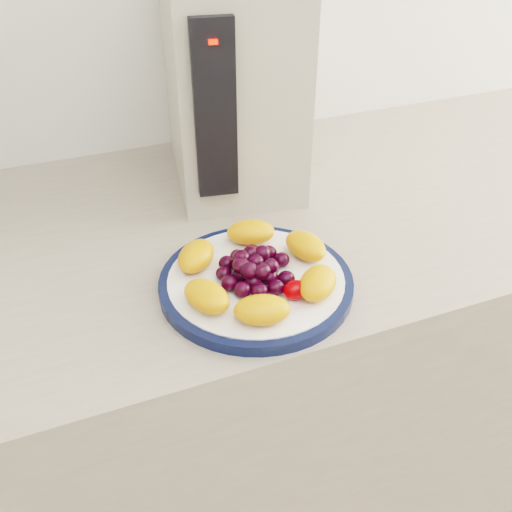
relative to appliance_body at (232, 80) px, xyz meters
name	(u,v)px	position (x,y,z in m)	size (l,w,h in m)	color
counter	(179,430)	(-0.17, -0.13, -0.61)	(3.50, 0.60, 0.90)	gray
cabinet_face	(180,439)	(-0.17, -0.13, -0.64)	(3.48, 0.58, 0.84)	#937259
plate_rim	(256,283)	(-0.08, -0.30, -0.16)	(0.25, 0.25, 0.01)	#0A1335
plate_face	(256,283)	(-0.08, -0.30, -0.16)	(0.22, 0.22, 0.02)	white
appliance_body	(232,80)	(0.00, 0.00, 0.00)	(0.19, 0.26, 0.33)	#ABA493
appliance_panel	(215,112)	(-0.07, -0.13, 0.00)	(0.06, 0.02, 0.24)	black
appliance_led	(213,42)	(-0.07, -0.14, 0.10)	(0.01, 0.01, 0.01)	#FF0C05
fruit_plate	(258,269)	(-0.08, -0.30, -0.13)	(0.21, 0.21, 0.03)	orange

